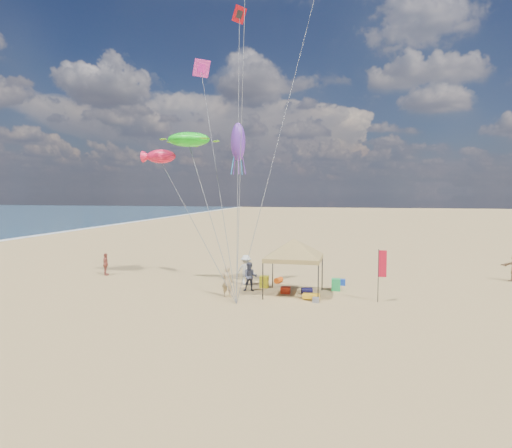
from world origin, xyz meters
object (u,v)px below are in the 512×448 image
Objects in this scene: cooler_red at (285,290)px; person_near_a at (227,281)px; beach_cart at (311,296)px; person_near_c at (246,270)px; person_near_b at (250,277)px; chair_yellow at (264,282)px; feather_flag at (381,267)px; cooler_blue at (341,282)px; person_far_a at (106,264)px; canopy_tent at (294,241)px; chair_green at (336,285)px.

person_near_a reaches higher than cooler_red.
person_near_c is (-4.31, 2.96, 0.74)m from beach_cart.
beach_cart is at bearing 179.28° from person_near_a.
chair_yellow is at bearing 53.99° from person_near_b.
person_near_b reaches higher than beach_cart.
beach_cart is at bearing -28.49° from person_near_b.
feather_flag reaches higher than cooler_blue.
person_near_c reaches higher than cooler_red.
person_near_b is 1.10× the size of person_far_a.
canopy_tent reaches higher than person_far_a.
chair_green is (2.30, 1.59, -2.73)m from canopy_tent.
canopy_tent is 8.57× the size of chair_yellow.
person_near_c is (-5.79, -1.22, 0.75)m from cooler_blue.
chair_yellow reaches higher than beach_cart.
canopy_tent is 6.67× the size of beach_cart.
canopy_tent is 4.37m from person_near_a.
beach_cart is 15.20m from person_far_a.
person_far_a is (-10.93, 2.75, -0.08)m from person_near_b.
canopy_tent is 14.09m from person_far_a.
feather_flag is 8.45m from person_near_c.
chair_yellow is at bearing 138.57° from cooler_red.
canopy_tent reaches higher than beach_cart.
chair_green is 4.30m from chair_yellow.
feather_flag is 7.25m from chair_yellow.
person_near_b is (-2.11, 0.19, 0.66)m from cooler_red.
beach_cart is at bearing -43.01° from canopy_tent.
person_near_b is (-2.61, 0.38, -2.23)m from canopy_tent.
feather_flag reaches higher than person_near_b.
cooler_blue is (2.56, 3.18, -2.89)m from canopy_tent.
cooler_red is at bearing -120.04° from person_far_a.
person_near_a is 3.24m from person_near_c.
feather_flag is 1.49× the size of person_near_c.
cooler_blue is at bearing -147.95° from person_near_a.
person_near_c is at bearing 147.28° from cooler_red.
beach_cart is (1.57, -1.20, 0.01)m from cooler_red.
chair_green is 2.87m from beach_cart.
beach_cart is at bearing -176.35° from feather_flag.
cooler_red is 0.77× the size of chair_green.
cooler_red is at bearing -158.34° from person_near_a.
cooler_blue is (-2.15, 3.95, -1.70)m from feather_flag.
cooler_red is 0.60× the size of beach_cart.
chair_yellow is 0.41× the size of person_near_b.
person_far_a is at bearing 167.32° from cooler_red.
canopy_tent is at bearing -120.38° from person_far_a.
person_near_b is 0.90× the size of person_near_c.
beach_cart is 3.99m from person_near_b.
beach_cart is 0.52× the size of person_near_a.
person_near_c reaches higher than cooler_blue.
chair_yellow is (-2.00, 1.52, -2.73)m from canopy_tent.
beach_cart is at bearing 154.80° from person_near_c.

